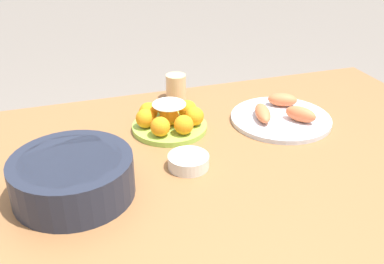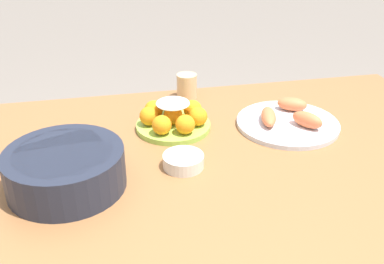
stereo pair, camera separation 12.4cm
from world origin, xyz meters
The scene contains 6 objects.
dining_table centered at (0.00, 0.00, 0.63)m, with size 1.57×1.01×0.71m.
cake_plate centered at (0.07, -0.22, 0.74)m, with size 0.22×0.22×0.09m.
serving_bowl centered at (0.37, 0.03, 0.76)m, with size 0.28×0.28×0.10m.
sauce_bowl centered at (0.08, 0.00, 0.72)m, with size 0.11×0.11×0.03m.
seafood_platter centered at (-0.27, -0.17, 0.72)m, with size 0.31×0.31×0.06m.
cup_near centered at (-0.01, -0.43, 0.75)m, with size 0.07×0.07×0.09m.
Camera 1 is at (0.38, 0.93, 1.33)m, focal length 42.00 mm.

